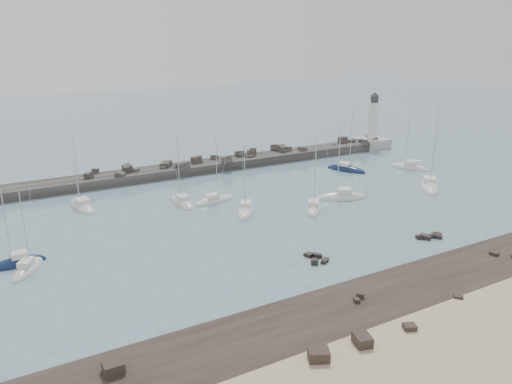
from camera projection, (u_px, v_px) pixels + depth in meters
ground at (303, 230)px, 73.33m from camera, size 400.00×400.00×0.00m
sand_strip at (496, 343)px, 46.73m from camera, size 140.00×14.00×1.00m
rock_shelf at (413, 297)px, 54.87m from camera, size 140.00×12.00×2.08m
rock_cluster_near at (316, 259)px, 64.05m from camera, size 2.98×3.82×1.20m
rock_cluster_far at (431, 237)px, 70.76m from camera, size 4.05×2.50×1.24m
breakwater at (168, 174)px, 101.49m from camera, size 115.00×7.77×5.03m
lighthouse at (372, 135)px, 125.87m from camera, size 7.00×7.00×14.60m
sailboat_0 at (28, 269)px, 60.92m from camera, size 5.34×6.84×10.84m
sailboat_1 at (82, 207)px, 82.98m from camera, size 4.03×9.29×14.17m
sailboat_2 at (18, 264)px, 62.38m from camera, size 6.97×2.58×11.13m
sailboat_3 at (182, 203)px, 84.74m from camera, size 2.73×8.19×12.93m
sailboat_4 at (214, 201)px, 85.72m from camera, size 8.22×3.68×12.54m
sailboat_5 at (245, 211)px, 80.89m from camera, size 6.71×8.16×12.97m
sailboat_6 at (314, 208)px, 82.15m from camera, size 7.09×7.99×13.02m
sailboat_7 at (346, 170)px, 105.42m from camera, size 6.11×9.17×13.92m
sailboat_8 at (341, 198)px, 87.39m from camera, size 9.52×6.13×14.58m
sailboat_9 at (408, 168)px, 106.81m from camera, size 6.02×8.67×13.39m
sailboat_10 at (429, 187)px, 93.74m from camera, size 9.52×9.97×16.56m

